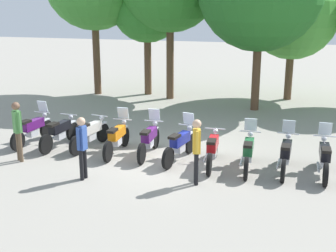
# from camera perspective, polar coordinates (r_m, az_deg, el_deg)

# --- Properties ---
(ground_plane) EXTENTS (80.00, 80.00, 0.00)m
(ground_plane) POSITION_cam_1_polar(r_m,az_deg,el_deg) (13.94, -0.55, -4.10)
(ground_plane) COLOR gray
(motorcycle_0) EXTENTS (0.62, 2.19, 1.37)m
(motorcycle_0) POSITION_cam_1_polar(r_m,az_deg,el_deg) (15.86, -16.73, -0.36)
(motorcycle_0) COLOR black
(motorcycle_0) RESTS_ON ground_plane
(motorcycle_1) EXTENTS (0.62, 2.19, 0.99)m
(motorcycle_1) POSITION_cam_1_polar(r_m,az_deg,el_deg) (15.31, -13.54, -0.75)
(motorcycle_1) COLOR black
(motorcycle_1) RESTS_ON ground_plane
(motorcycle_2) EXTENTS (0.70, 2.18, 0.99)m
(motorcycle_2) POSITION_cam_1_polar(r_m,az_deg,el_deg) (14.96, -9.80, -0.92)
(motorcycle_2) COLOR black
(motorcycle_2) RESTS_ON ground_plane
(motorcycle_3) EXTENTS (0.62, 2.19, 1.37)m
(motorcycle_3) POSITION_cam_1_polar(r_m,az_deg,el_deg) (14.33, -6.48, -1.46)
(motorcycle_3) COLOR black
(motorcycle_3) RESTS_ON ground_plane
(motorcycle_4) EXTENTS (0.62, 2.19, 1.37)m
(motorcycle_4) POSITION_cam_1_polar(r_m,az_deg,el_deg) (14.08, -2.41, -1.70)
(motorcycle_4) COLOR black
(motorcycle_4) RESTS_ON ground_plane
(motorcycle_5) EXTENTS (0.74, 2.17, 1.37)m
(motorcycle_5) POSITION_cam_1_polar(r_m,az_deg,el_deg) (13.62, 1.53, -2.29)
(motorcycle_5) COLOR black
(motorcycle_5) RESTS_ON ground_plane
(motorcycle_6) EXTENTS (0.62, 2.19, 0.99)m
(motorcycle_6) POSITION_cam_1_polar(r_m,az_deg,el_deg) (13.26, 5.66, -2.94)
(motorcycle_6) COLOR black
(motorcycle_6) RESTS_ON ground_plane
(motorcycle_7) EXTENTS (0.62, 2.19, 1.37)m
(motorcycle_7) POSITION_cam_1_polar(r_m,az_deg,el_deg) (13.12, 10.13, -3.25)
(motorcycle_7) COLOR black
(motorcycle_7) RESTS_ON ground_plane
(motorcycle_8) EXTENTS (0.62, 2.19, 1.37)m
(motorcycle_8) POSITION_cam_1_polar(r_m,az_deg,el_deg) (13.16, 14.68, -3.46)
(motorcycle_8) COLOR black
(motorcycle_8) RESTS_ON ground_plane
(motorcycle_9) EXTENTS (0.62, 2.19, 1.37)m
(motorcycle_9) POSITION_cam_1_polar(r_m,az_deg,el_deg) (13.21, 19.18, -3.77)
(motorcycle_9) COLOR black
(motorcycle_9) RESTS_ON ground_plane
(person_0) EXTENTS (0.38, 0.33, 1.83)m
(person_0) POSITION_cam_1_polar(r_m,az_deg,el_deg) (14.11, -18.52, -0.04)
(person_0) COLOR brown
(person_0) RESTS_ON ground_plane
(person_1) EXTENTS (0.29, 0.41, 1.77)m
(person_1) POSITION_cam_1_polar(r_m,az_deg,el_deg) (11.74, 3.63, -2.59)
(person_1) COLOR black
(person_1) RESTS_ON ground_plane
(person_2) EXTENTS (0.26, 0.41, 1.74)m
(person_2) POSITION_cam_1_polar(r_m,az_deg,el_deg) (12.25, -10.82, -2.16)
(person_2) COLOR black
(person_2) RESTS_ON ground_plane
(tree_1) EXTENTS (3.59, 3.59, 6.22)m
(tree_1) POSITION_cam_1_polar(r_m,az_deg,el_deg) (23.00, -2.66, 14.88)
(tree_1) COLOR brown
(tree_1) RESTS_ON ground_plane
(tree_4) EXTENTS (4.29, 4.29, 6.25)m
(tree_4) POSITION_cam_1_polar(r_m,az_deg,el_deg) (22.49, 15.59, 13.54)
(tree_4) COLOR brown
(tree_4) RESTS_ON ground_plane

